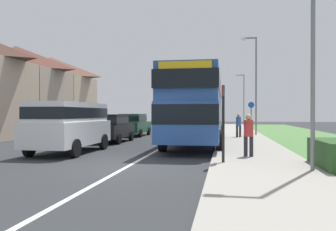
{
  "coord_description": "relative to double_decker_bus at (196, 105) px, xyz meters",
  "views": [
    {
      "loc": [
        3.05,
        -10.48,
        1.7
      ],
      "look_at": [
        0.63,
        3.94,
        1.6
      ],
      "focal_mm": 36.31,
      "sensor_mm": 36.0,
      "label": 1
    }
  ],
  "objects": [
    {
      "name": "street_lamp_far",
      "position": [
        3.83,
        27.92,
        1.78
      ],
      "size": [
        1.14,
        0.2,
        6.77
      ],
      "color": "slate",
      "rests_on": "ground_plane"
    },
    {
      "name": "street_lamp_near",
      "position": [
        3.78,
        -7.71,
        2.64
      ],
      "size": [
        1.14,
        0.2,
        8.45
      ],
      "color": "slate",
      "rests_on": "ground_plane"
    },
    {
      "name": "cycle_route_sign",
      "position": [
        3.35,
        7.51,
        -0.71
      ],
      "size": [
        0.44,
        0.08,
        2.52
      ],
      "color": "slate",
      "rests_on": "ground_plane"
    },
    {
      "name": "house_terrace_far_side",
      "position": [
        -15.42,
        7.7,
        1.47
      ],
      "size": [
        7.48,
        16.73,
        7.22
      ],
      "color": "#C1A88E",
      "rests_on": "ground_plane"
    },
    {
      "name": "pedestrian_walking_away",
      "position": [
        2.37,
        5.36,
        -1.17
      ],
      "size": [
        0.34,
        0.34,
        1.67
      ],
      "color": "#23232D",
      "rests_on": "ground_plane"
    },
    {
      "name": "pavement_near_side",
      "position": [
        2.62,
        -1.16,
        -2.08
      ],
      "size": [
        3.2,
        68.0,
        0.12
      ],
      "primitive_type": "cube",
      "color": "#9E998E",
      "rests_on": "ground_plane"
    },
    {
      "name": "ground_plane",
      "position": [
        -1.58,
        -7.16,
        -2.14
      ],
      "size": [
        120.0,
        120.0,
        0.0
      ],
      "primitive_type": "plane",
      "color": "#2D3033"
    },
    {
      "name": "parked_car_dark_green",
      "position": [
        -5.26,
        6.86,
        -1.23
      ],
      "size": [
        1.91,
        4.36,
        1.65
      ],
      "color": "#19472D",
      "rests_on": "ground_plane"
    },
    {
      "name": "parked_car_black",
      "position": [
        -5.09,
        1.32,
        -1.24
      ],
      "size": [
        1.87,
        4.12,
        1.63
      ],
      "color": "black",
      "rests_on": "ground_plane"
    },
    {
      "name": "lane_marking_centre",
      "position": [
        -1.58,
        0.84,
        -2.14
      ],
      "size": [
        0.14,
        60.0,
        0.01
      ],
      "primitive_type": "cube",
      "color": "silver",
      "rests_on": "ground_plane"
    },
    {
      "name": "double_decker_bus",
      "position": [
        0.0,
        0.0,
        0.0
      ],
      "size": [
        2.8,
        10.29,
        3.7
      ],
      "color": "#284C93",
      "rests_on": "ground_plane"
    },
    {
      "name": "parked_van_white",
      "position": [
        -5.1,
        -3.98,
        -0.86
      ],
      "size": [
        2.11,
        4.91,
        2.15
      ],
      "color": "silver",
      "rests_on": "ground_plane"
    },
    {
      "name": "street_lamp_mid",
      "position": [
        3.63,
        8.0,
        2.05
      ],
      "size": [
        1.14,
        0.2,
        7.28
      ],
      "color": "slate",
      "rests_on": "ground_plane"
    },
    {
      "name": "bus_stop_sign",
      "position": [
        1.42,
        -6.6,
        -0.6
      ],
      "size": [
        0.09,
        0.52,
        2.6
      ],
      "color": "black",
      "rests_on": "ground_plane"
    },
    {
      "name": "pedestrian_at_stop",
      "position": [
        2.32,
        -4.99,
        -1.17
      ],
      "size": [
        0.34,
        0.34,
        1.67
      ],
      "color": "#23232D",
      "rests_on": "ground_plane"
    }
  ]
}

